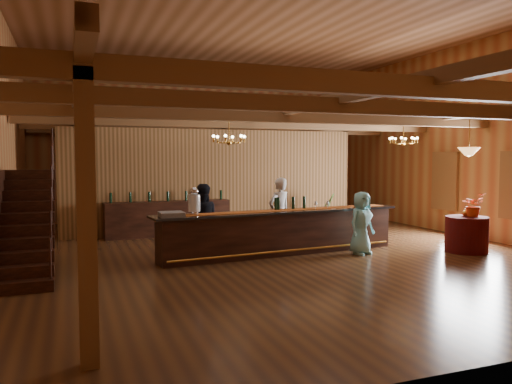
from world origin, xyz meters
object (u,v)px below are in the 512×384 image
object	(u,v)px
backbar_shelf	(168,218)
guest	(361,223)
floor_plant	(326,212)
staff_second	(202,219)
round_table	(466,234)
pendant_lamp	(469,151)
raffle_drum	(361,200)
chandelier_left	(229,139)
beverage_dispenser	(194,202)
chandelier_right	(403,140)
bartender	(279,213)
tasting_bar	(282,232)

from	to	relation	value
backbar_shelf	guest	xyz separation A→B (m)	(3.72, -4.32, 0.23)
backbar_shelf	floor_plant	distance (m)	4.79
backbar_shelf	staff_second	xyz separation A→B (m)	(0.26, -2.93, 0.32)
round_table	pendant_lamp	size ratio (longest dim) A/B	1.09
pendant_lamp	raffle_drum	bearing A→B (deg)	143.30
chandelier_left	pendant_lamp	xyz separation A→B (m)	(5.31, -2.01, -0.30)
pendant_lamp	floor_plant	size ratio (longest dim) A/B	0.76
beverage_dispenser	round_table	world-z (taller)	beverage_dispenser
chandelier_right	bartender	bearing A→B (deg)	-171.67
raffle_drum	bartender	xyz separation A→B (m)	(-1.99, 0.57, -0.32)
chandelier_right	staff_second	bearing A→B (deg)	-174.12
bartender	guest	world-z (taller)	bartender
chandelier_left	chandelier_right	distance (m)	5.48
raffle_drum	staff_second	bearing A→B (deg)	172.21
raffle_drum	pendant_lamp	bearing A→B (deg)	-36.70
pendant_lamp	floor_plant	bearing A→B (deg)	109.64
bartender	staff_second	world-z (taller)	bartender
beverage_dispenser	raffle_drum	bearing A→B (deg)	4.21
round_table	chandelier_left	bearing A→B (deg)	159.26
backbar_shelf	chandelier_left	world-z (taller)	chandelier_left
round_table	bartender	bearing A→B (deg)	152.73
beverage_dispenser	pendant_lamp	world-z (taller)	pendant_lamp
raffle_drum	chandelier_right	bearing A→B (deg)	28.84
pendant_lamp	backbar_shelf	bearing A→B (deg)	141.46
pendant_lamp	staff_second	xyz separation A→B (m)	(-5.97, 2.03, -1.58)
backbar_shelf	guest	size ratio (longest dim) A/B	2.43
tasting_bar	chandelier_right	distance (m)	5.10
backbar_shelf	beverage_dispenser	bearing A→B (deg)	-94.46
chandelier_right	floor_plant	world-z (taller)	chandelier_right
round_table	pendant_lamp	world-z (taller)	pendant_lamp
staff_second	bartender	bearing A→B (deg)	-169.96
backbar_shelf	chandelier_right	xyz separation A→B (m)	(6.36, -2.30, 2.25)
tasting_bar	beverage_dispenser	distance (m)	2.26
raffle_drum	chandelier_left	world-z (taller)	chandelier_left
round_table	floor_plant	distance (m)	4.47
beverage_dispenser	bartender	size ratio (longest dim) A/B	0.34
backbar_shelf	bartender	xyz separation A→B (m)	(2.24, -2.91, 0.38)
round_table	bartender	distance (m)	4.51
tasting_bar	chandelier_right	size ratio (longest dim) A/B	7.74
guest	floor_plant	xyz separation A→B (m)	(1.01, 3.56, -0.15)
pendant_lamp	chandelier_right	bearing A→B (deg)	87.12
backbar_shelf	bartender	world-z (taller)	bartender
pendant_lamp	staff_second	distance (m)	6.50
tasting_bar	beverage_dispenser	world-z (taller)	beverage_dispenser
chandelier_left	bartender	xyz separation A→B (m)	(1.32, 0.05, -1.82)
tasting_bar	backbar_shelf	world-z (taller)	tasting_bar
beverage_dispenser	backbar_shelf	distance (m)	3.88
tasting_bar	bartender	world-z (taller)	bartender
beverage_dispenser	chandelier_left	world-z (taller)	chandelier_left
round_table	bartender	world-z (taller)	bartender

